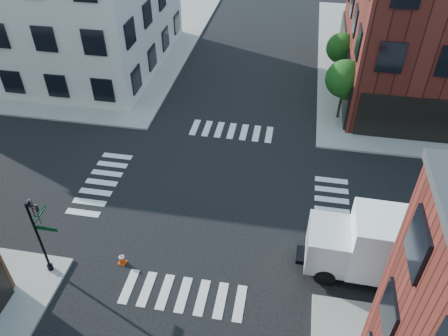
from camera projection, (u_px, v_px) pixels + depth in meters
ground at (212, 196)px, 25.98m from camera, size 120.00×120.00×0.00m
sidewalk_nw at (53, 35)px, 44.89m from camera, size 30.00×30.00×0.15m
tree_near at (345, 81)px, 30.60m from camera, size 2.69×2.69×4.49m
tree_far at (342, 50)px, 35.37m from camera, size 2.43×2.43×4.07m
signal_pole at (39, 230)px, 20.00m from camera, size 1.29×1.24×4.60m
box_truck at (398, 249)px, 20.29m from camera, size 8.25×2.66×3.70m
traffic_cone at (122, 259)px, 21.89m from camera, size 0.45×0.45×0.69m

